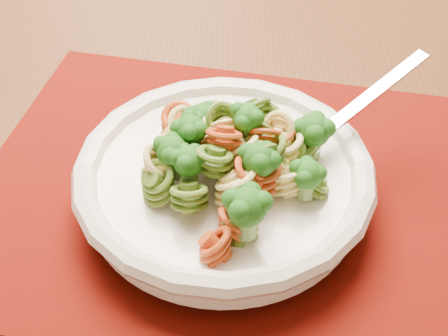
# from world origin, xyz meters

# --- Properties ---
(dining_table) EXTENTS (1.64, 1.29, 0.77)m
(dining_table) POSITION_xyz_m (0.43, -0.74, 0.67)
(dining_table) COLOR #512816
(dining_table) RESTS_ON ground
(placemat) EXTENTS (0.46, 0.37, 0.00)m
(placemat) POSITION_xyz_m (0.41, -0.81, 0.78)
(placemat) COLOR #530E03
(placemat) RESTS_ON dining_table
(pasta_bowl) EXTENTS (0.24, 0.24, 0.05)m
(pasta_bowl) POSITION_xyz_m (0.41, -0.83, 0.81)
(pasta_bowl) COLOR white
(pasta_bowl) RESTS_ON placemat
(pasta_broccoli_heap) EXTENTS (0.20, 0.20, 0.06)m
(pasta_broccoli_heap) POSITION_xyz_m (0.41, -0.83, 0.82)
(pasta_broccoli_heap) COLOR #E9CD73
(pasta_broccoli_heap) RESTS_ON pasta_bowl
(fork) EXTENTS (0.14, 0.16, 0.08)m
(fork) POSITION_xyz_m (0.46, -0.80, 0.82)
(fork) COLOR silver
(fork) RESTS_ON pasta_bowl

